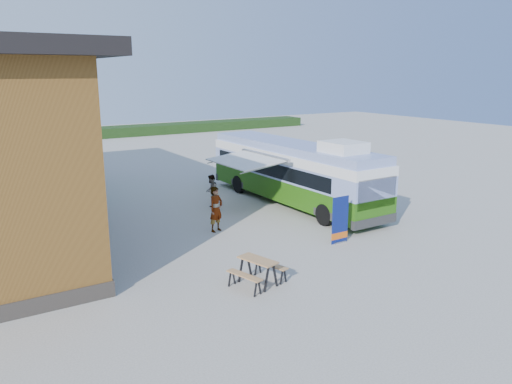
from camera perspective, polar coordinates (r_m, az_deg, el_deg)
ground at (r=18.55m, az=3.80°, el=-7.24°), size 100.00×100.00×0.00m
hedge at (r=55.46m, az=-12.72°, el=6.93°), size 40.00×3.00×1.00m
bus at (r=25.36m, az=4.23°, el=2.48°), size 2.68×11.78×3.61m
awning at (r=23.87m, az=-0.91°, el=4.05°), size 2.48×3.99×0.50m
banner at (r=19.85m, az=9.57°, el=-3.64°), size 0.82×0.19×1.89m
picnic_table at (r=15.88m, az=0.20°, el=-8.41°), size 1.79×1.67×0.85m
person_a at (r=21.03m, az=-4.59°, el=-1.96°), size 0.82×0.68×1.93m
person_b at (r=25.01m, az=-5.13°, el=0.16°), size 0.98×0.99×1.61m
slurry_tanker at (r=28.61m, az=-22.41°, el=2.15°), size 3.82×6.23×2.48m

